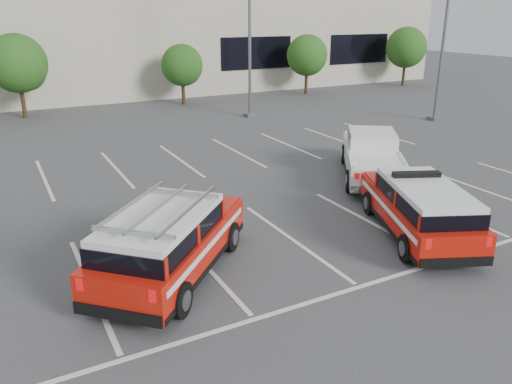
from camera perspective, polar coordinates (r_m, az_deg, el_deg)
ground at (r=13.83m, az=4.20°, el=-5.48°), size 120.00×120.00×0.00m
stall_markings at (r=17.50m, az=-3.65°, el=0.09°), size 23.00×15.00×0.01m
convention_building at (r=42.97m, az=-19.72°, el=17.12°), size 60.00×16.99×13.20m
tree_mid_left at (r=32.75m, az=-25.45°, el=12.94°), size 3.37×3.37×4.85m
tree_mid_right at (r=34.83m, az=-8.33°, el=13.99°), size 2.77×2.77×3.99m
tree_right at (r=39.35m, az=5.93°, el=15.12°), size 3.07×3.07×4.42m
tree_far_right at (r=45.65m, az=16.83°, el=15.39°), size 3.37×3.37×4.85m
light_pole_mid at (r=29.89m, az=-0.73°, el=18.42°), size 0.90×0.60×10.24m
light_pole_right at (r=30.66m, az=20.81°, el=17.25°), size 0.90×0.60×10.24m
fire_chief_suv at (r=14.49m, az=18.06°, el=-2.18°), size 3.64×5.26×1.74m
white_pickup at (r=19.32m, az=13.06°, el=3.60°), size 4.72×5.61×1.69m
ladder_suv at (r=11.82m, az=-9.82°, el=-6.14°), size 4.83×4.89×1.95m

